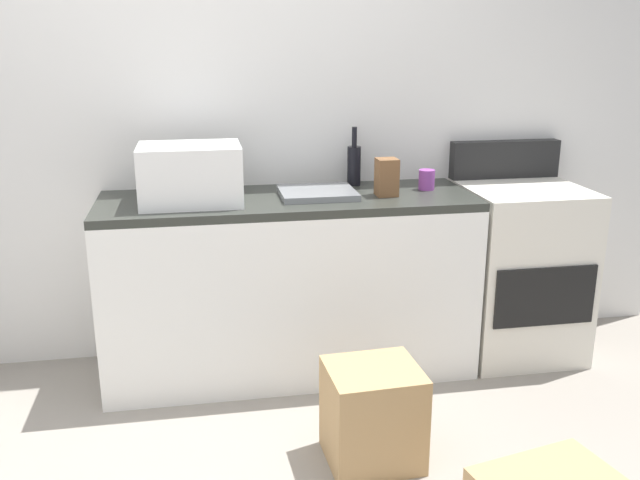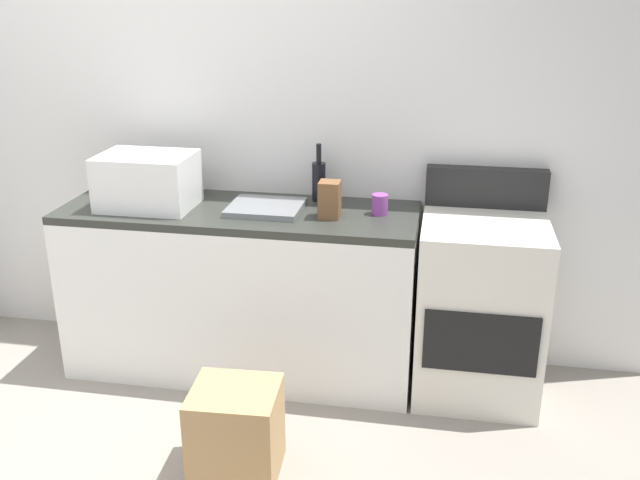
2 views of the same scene
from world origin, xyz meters
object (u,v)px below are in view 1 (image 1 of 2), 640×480
coffee_mug (427,180)px  cardboard_box_medium (373,415)px  microwave (190,174)px  knife_block (387,177)px  wine_bottle (354,164)px  stove_oven (518,268)px

coffee_mug → cardboard_box_medium: coffee_mug is taller
microwave → knife_block: 0.93m
knife_block → wine_bottle: bearing=111.0°
coffee_mug → knife_block: (-0.23, -0.09, 0.04)m
microwave → knife_block: microwave is taller
wine_bottle → cardboard_box_medium: bearing=-98.4°
microwave → cardboard_box_medium: size_ratio=1.14×
wine_bottle → coffee_mug: size_ratio=3.00×
knife_block → stove_oven: bearing=4.4°
stove_oven → microwave: microwave is taller
knife_block → microwave: bearing=179.6°
coffee_mug → cardboard_box_medium: 1.27m
wine_bottle → stove_oven: bearing=-13.7°
microwave → wine_bottle: (0.83, 0.26, -0.03)m
stove_oven → coffee_mug: 0.71m
coffee_mug → knife_block: size_ratio=0.56×
wine_bottle → coffee_mug: 0.38m
wine_bottle → knife_block: wine_bottle is taller
cardboard_box_medium → stove_oven: bearing=40.7°
stove_oven → knife_block: size_ratio=6.11×
microwave → wine_bottle: wine_bottle is taller
coffee_mug → knife_block: 0.26m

